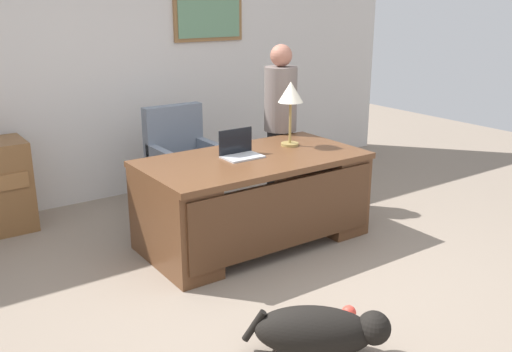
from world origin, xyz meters
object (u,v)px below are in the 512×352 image
armchair (183,164)px  laptop (239,150)px  desk (255,197)px  dog_lying (320,331)px  person_standing (280,125)px  desk_lamp (291,96)px  dog_toy_ball (349,313)px

armchair → laptop: (0.05, -0.95, 0.34)m
desk → dog_lying: bearing=-111.7°
person_standing → dog_lying: person_standing is taller
person_standing → desk_lamp: person_standing is taller
person_standing → dog_lying: 2.68m
person_standing → dog_lying: bearing=-122.0°
laptop → dog_lying: bearing=-107.8°
dog_toy_ball → desk: bearing=81.4°
desk → dog_toy_ball: (-0.21, -1.37, -0.36)m
person_standing → desk_lamp: 0.68m
dog_toy_ball → armchair: bearing=88.3°
laptop → dog_toy_ball: laptop is taller
armchair → dog_toy_ball: size_ratio=10.61×
laptop → desk_lamp: (0.57, 0.05, 0.39)m
laptop → dog_toy_ball: (-0.12, -1.48, -0.76)m
dog_lying → laptop: size_ratio=2.29×
armchair → person_standing: (0.89, -0.40, 0.35)m
armchair → dog_lying: (-0.48, -2.60, -0.31)m
dog_lying → desk_lamp: desk_lamp is taller
desk → person_standing: size_ratio=1.17×
person_standing → laptop: (-0.84, -0.55, -0.01)m
armchair → laptop: size_ratio=3.21×
desk → dog_toy_ball: 1.44m
laptop → desk_lamp: desk_lamp is taller
armchair → laptop: 1.01m
desk → armchair: armchair is taller
dog_toy_ball → dog_lying: bearing=-156.8°
person_standing → desk_lamp: (-0.27, -0.50, 0.38)m
laptop → dog_toy_ball: size_ratio=3.31×
dog_lying → desk_lamp: size_ratio=1.29×
armchair → desk_lamp: bearing=-55.3°
desk_lamp → dog_toy_ball: size_ratio=5.90×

